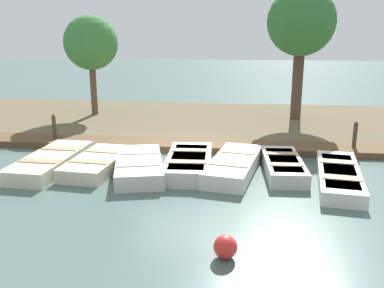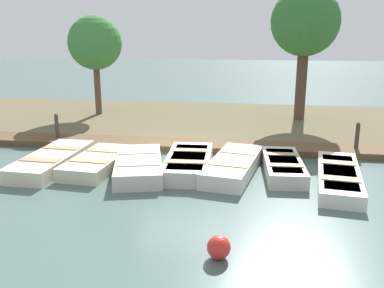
% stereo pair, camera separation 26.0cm
% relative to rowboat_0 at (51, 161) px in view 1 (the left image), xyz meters
% --- Properties ---
extents(ground_plane, '(80.00, 80.00, 0.00)m').
position_rel_rowboat_0_xyz_m(ground_plane, '(-1.34, 3.43, -0.21)').
color(ground_plane, '#4C6660').
extents(shore_bank, '(8.00, 24.00, 0.14)m').
position_rel_rowboat_0_xyz_m(shore_bank, '(-6.34, 3.43, -0.14)').
color(shore_bank, brown).
rests_on(shore_bank, ground_plane).
extents(dock_walkway, '(1.16, 20.05, 0.21)m').
position_rel_rowboat_0_xyz_m(dock_walkway, '(-2.45, 3.43, -0.11)').
color(dock_walkway, brown).
rests_on(dock_walkway, ground_plane).
extents(rowboat_0, '(3.26, 1.36, 0.42)m').
position_rel_rowboat_0_xyz_m(rowboat_0, '(0.00, 0.00, 0.00)').
color(rowboat_0, beige).
rests_on(rowboat_0, ground_plane).
extents(rowboat_1, '(2.75, 1.43, 0.39)m').
position_rel_rowboat_0_xyz_m(rowboat_1, '(-0.07, 1.32, -0.02)').
color(rowboat_1, beige).
rests_on(rowboat_1, ground_plane).
extents(rowboat_2, '(3.05, 1.86, 0.44)m').
position_rel_rowboat_0_xyz_m(rowboat_2, '(0.12, 2.54, 0.01)').
color(rowboat_2, beige).
rests_on(rowboat_2, ground_plane).
extents(rowboat_3, '(2.93, 1.30, 0.44)m').
position_rel_rowboat_0_xyz_m(rowboat_3, '(-0.27, 3.85, 0.01)').
color(rowboat_3, beige).
rests_on(rowboat_3, ground_plane).
extents(rowboat_4, '(3.24, 1.64, 0.44)m').
position_rel_rowboat_0_xyz_m(rowboat_4, '(-0.22, 5.08, 0.01)').
color(rowboat_4, silver).
rests_on(rowboat_4, ground_plane).
extents(rowboat_5, '(2.70, 1.10, 0.41)m').
position_rel_rowboat_0_xyz_m(rowboat_5, '(-0.39, 6.42, -0.01)').
color(rowboat_5, beige).
rests_on(rowboat_5, ground_plane).
extents(rowboat_6, '(3.52, 1.46, 0.37)m').
position_rel_rowboat_0_xyz_m(rowboat_6, '(0.23, 7.76, -0.03)').
color(rowboat_6, silver).
rests_on(rowboat_6, ground_plane).
extents(mooring_post_near, '(0.13, 0.13, 1.02)m').
position_rel_rowboat_0_xyz_m(mooring_post_near, '(-2.51, -0.98, 0.30)').
color(mooring_post_near, '#47382D').
rests_on(mooring_post_near, ground_plane).
extents(mooring_post_far, '(0.13, 0.13, 1.02)m').
position_rel_rowboat_0_xyz_m(mooring_post_far, '(-2.51, 8.78, 0.30)').
color(mooring_post_far, '#47382D').
rests_on(mooring_post_far, ground_plane).
extents(buoy, '(0.41, 0.41, 0.41)m').
position_rel_rowboat_0_xyz_m(buoy, '(4.25, 5.04, -0.00)').
color(buoy, red).
rests_on(buoy, ground_plane).
extents(park_tree_far_left, '(2.27, 2.27, 4.32)m').
position_rel_rowboat_0_xyz_m(park_tree_far_left, '(-6.91, -1.11, 2.95)').
color(park_tree_far_left, brown).
rests_on(park_tree_far_left, ground_plane).
extents(park_tree_left, '(2.69, 2.69, 5.38)m').
position_rel_rowboat_0_xyz_m(park_tree_left, '(-6.98, 7.48, 3.75)').
color(park_tree_left, '#4C3828').
rests_on(park_tree_left, ground_plane).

